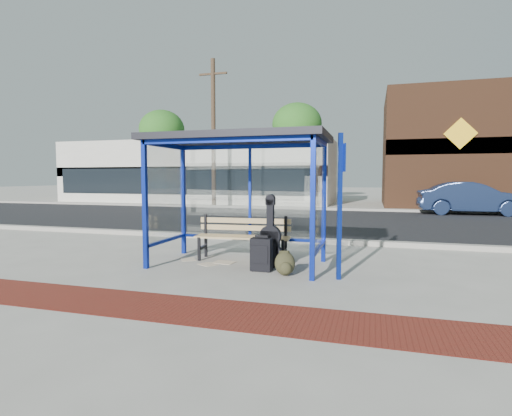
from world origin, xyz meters
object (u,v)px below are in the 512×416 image
(backpack, at_px, (285,264))
(bench, at_px, (243,235))
(parked_car, at_px, (471,198))
(guitar_bag, at_px, (270,243))
(suitcase, at_px, (261,254))

(backpack, bearing_deg, bench, 117.65)
(backpack, height_order, parked_car, parked_car)
(bench, relative_size, backpack, 4.62)
(guitar_bag, relative_size, suitcase, 1.99)
(bench, xyz_separation_m, suitcase, (0.60, -0.82, -0.21))
(suitcase, xyz_separation_m, backpack, (0.47, -0.20, -0.10))
(bench, distance_m, suitcase, 1.04)
(guitar_bag, height_order, backpack, guitar_bag)
(suitcase, bearing_deg, bench, 126.26)
(guitar_bag, distance_m, suitcase, 0.34)
(backpack, distance_m, parked_car, 14.17)
(guitar_bag, height_order, parked_car, parked_car)
(suitcase, relative_size, parked_car, 0.14)
(bench, distance_m, backpack, 1.51)
(guitar_bag, bearing_deg, bench, 143.04)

